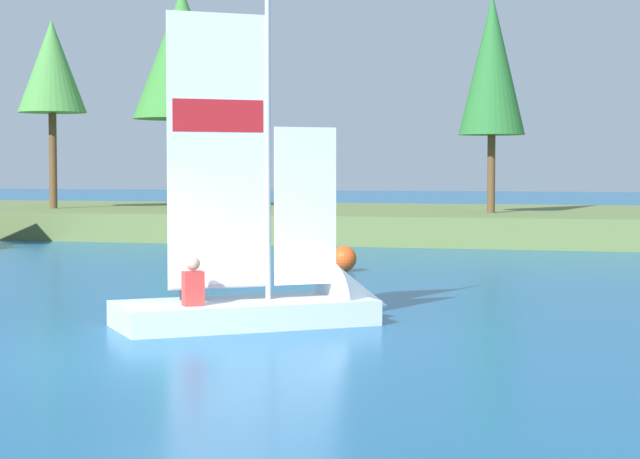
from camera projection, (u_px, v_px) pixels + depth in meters
ground_plane at (181, 356)px, 14.08m from camera, size 200.00×200.00×0.00m
shore_bank at (469, 223)px, 38.80m from camera, size 80.00×12.40×0.89m
shoreline_tree_left at (52, 67)px, 39.96m from camera, size 2.37×2.37×6.54m
shoreline_tree_midleft at (182, 55)px, 41.35m from camera, size 3.58×3.58×7.82m
shoreline_tree_centre at (492, 65)px, 35.95m from camera, size 2.07×2.07×6.82m
sailboat at (293, 300)px, 17.08m from camera, size 4.20×3.72×5.56m
channel_buoy at (344, 259)px, 25.56m from camera, size 0.57×0.57×0.57m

